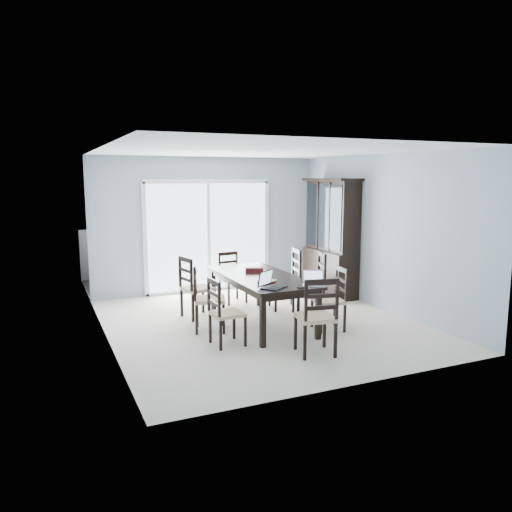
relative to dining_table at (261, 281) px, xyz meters
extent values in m
plane|color=silver|center=(0.00, 0.00, -0.67)|extent=(5.00, 5.00, 0.00)
plane|color=white|center=(0.00, 0.00, 1.93)|extent=(5.00, 5.00, 0.00)
cube|color=#97A6B5|center=(0.00, 2.50, 0.63)|extent=(4.50, 0.02, 2.60)
cube|color=#97A6B5|center=(-2.25, 0.00, 0.63)|extent=(0.02, 5.00, 2.60)
cube|color=#97A6B5|center=(2.25, 0.00, 0.63)|extent=(0.02, 5.00, 2.60)
cube|color=gray|center=(0.00, 3.50, -0.72)|extent=(4.50, 2.00, 0.10)
cube|color=#99999E|center=(0.00, 4.50, -0.12)|extent=(4.50, 0.06, 1.10)
cube|color=black|center=(0.00, 0.00, 0.06)|extent=(1.00, 2.20, 0.04)
cube|color=black|center=(0.00, 0.00, 0.00)|extent=(0.88, 2.08, 0.10)
cube|color=black|center=(-0.42, -1.00, -0.33)|extent=(0.07, 0.07, 0.69)
cube|color=black|center=(0.42, -1.00, -0.33)|extent=(0.07, 0.07, 0.69)
cube|color=black|center=(-0.42, 1.00, -0.33)|extent=(0.07, 0.07, 0.69)
cube|color=black|center=(0.42, 1.00, -0.33)|extent=(0.07, 0.07, 0.69)
cube|color=black|center=(2.01, 1.25, -0.25)|extent=(0.45, 1.30, 0.85)
cube|color=black|center=(2.04, 1.25, 0.83)|extent=(0.38, 1.30, 1.30)
cube|color=black|center=(2.01, 1.25, 1.50)|extent=(0.50, 1.38, 0.05)
cube|color=black|center=(1.84, 0.83, 0.83)|extent=(0.02, 0.36, 1.18)
cube|color=black|center=(1.84, 1.25, 0.83)|extent=(0.02, 0.36, 1.18)
cube|color=black|center=(1.84, 1.67, 0.83)|extent=(0.02, 0.36, 1.18)
cube|color=silver|center=(0.00, 2.48, 0.38)|extent=(2.40, 0.02, 2.10)
cube|color=white|center=(0.00, 2.46, 1.47)|extent=(2.52, 0.05, 0.08)
cube|color=white|center=(0.00, 2.46, 0.38)|extent=(0.06, 0.05, 2.10)
cube|color=white|center=(0.00, 2.46, -0.65)|extent=(2.52, 0.05, 0.05)
cube|color=black|center=(-0.99, -0.54, -0.47)|extent=(0.03, 0.03, 0.40)
cube|color=black|center=(-0.97, -0.89, -0.47)|extent=(0.03, 0.03, 0.40)
cube|color=black|center=(-0.64, -0.52, -0.47)|extent=(0.03, 0.03, 0.40)
cube|color=black|center=(-0.61, -0.87, -0.47)|extent=(0.03, 0.03, 0.40)
cube|color=tan|center=(-0.80, -0.70, -0.25)|extent=(0.42, 0.42, 0.05)
cube|color=black|center=(-0.94, 0.23, -0.45)|extent=(0.05, 0.05, 0.44)
cube|color=black|center=(-1.06, -0.13, -0.45)|extent=(0.05, 0.05, 0.44)
cube|color=black|center=(-0.57, 0.11, -0.45)|extent=(0.05, 0.05, 0.44)
cube|color=black|center=(-0.69, -0.26, -0.45)|extent=(0.05, 0.05, 0.44)
cube|color=tan|center=(-0.81, -0.01, -0.21)|extent=(0.54, 0.54, 0.05)
cube|color=black|center=(-1.00, 0.88, -0.45)|extent=(0.04, 0.04, 0.44)
cube|color=black|center=(-0.92, 0.50, -0.45)|extent=(0.04, 0.04, 0.44)
cube|color=black|center=(-0.61, 0.95, -0.45)|extent=(0.04, 0.04, 0.44)
cube|color=black|center=(-0.54, 0.57, -0.45)|extent=(0.04, 0.04, 0.44)
cube|color=tan|center=(-0.77, 0.73, -0.21)|extent=(0.50, 0.50, 0.05)
cube|color=black|center=(0.93, -0.89, -0.47)|extent=(0.04, 0.04, 0.41)
cube|color=black|center=(0.99, -0.53, -0.47)|extent=(0.04, 0.04, 0.41)
cube|color=black|center=(0.57, -0.83, -0.47)|extent=(0.04, 0.04, 0.41)
cube|color=black|center=(0.63, -0.47, -0.47)|extent=(0.04, 0.04, 0.41)
cube|color=tan|center=(0.78, -0.68, -0.24)|extent=(0.46, 0.46, 0.05)
cube|color=black|center=(1.02, -0.15, -0.44)|extent=(0.05, 0.05, 0.46)
cube|color=black|center=(1.14, 0.24, -0.44)|extent=(0.05, 0.05, 0.46)
cube|color=black|center=(0.63, -0.03, -0.44)|extent=(0.05, 0.05, 0.46)
cube|color=black|center=(0.75, 0.36, -0.44)|extent=(0.05, 0.05, 0.46)
cube|color=tan|center=(0.89, 0.10, -0.19)|extent=(0.56, 0.56, 0.05)
cube|color=black|center=(0.90, 0.44, -0.45)|extent=(0.04, 0.04, 0.45)
cube|color=black|center=(0.97, 0.83, -0.45)|extent=(0.04, 0.04, 0.45)
cube|color=black|center=(0.50, 0.51, -0.45)|extent=(0.04, 0.04, 0.45)
cube|color=black|center=(0.58, 0.90, -0.45)|extent=(0.04, 0.04, 0.45)
cube|color=tan|center=(0.74, 0.67, -0.19)|extent=(0.52, 0.52, 0.05)
cube|color=black|center=(-0.14, -1.63, -0.45)|extent=(0.04, 0.04, 0.45)
cube|color=black|center=(0.24, -1.71, -0.45)|extent=(0.04, 0.04, 0.45)
cube|color=black|center=(-0.06, -1.24, -0.45)|extent=(0.04, 0.04, 0.45)
cube|color=black|center=(0.32, -1.32, -0.45)|extent=(0.04, 0.04, 0.45)
cube|color=tan|center=(0.09, -1.48, -0.20)|extent=(0.52, 0.52, 0.05)
cube|color=black|center=(0.24, 1.58, -0.48)|extent=(0.04, 0.04, 0.40)
cube|color=black|center=(-0.11, 1.54, -0.48)|extent=(0.04, 0.04, 0.40)
cube|color=black|center=(0.28, 1.23, -0.48)|extent=(0.04, 0.04, 0.40)
cube|color=black|center=(-0.07, 1.20, -0.48)|extent=(0.04, 0.04, 0.40)
cube|color=tan|center=(0.09, 1.39, -0.25)|extent=(0.43, 0.43, 0.05)
cube|color=black|center=(-0.19, -0.86, 0.09)|extent=(0.41, 0.38, 0.02)
cube|color=silver|center=(-0.19, -0.86, 0.20)|extent=(0.27, 0.19, 0.18)
cube|color=#B0B0B3|center=(0.38, -0.94, 0.08)|extent=(0.35, 0.30, 0.02)
cube|color=silver|center=(0.38, -0.94, 0.19)|extent=(0.25, 0.13, 0.16)
cube|color=maroon|center=(-0.14, -0.53, 0.09)|extent=(0.26, 0.23, 0.03)
cube|color=gold|center=(-0.13, -0.53, 0.11)|extent=(0.29, 0.27, 0.01)
cube|color=black|center=(0.16, -1.00, 0.08)|extent=(0.13, 0.07, 0.01)
cube|color=#450D0E|center=(0.03, 0.32, 0.11)|extent=(0.31, 0.24, 0.07)
cube|color=brown|center=(-0.39, 3.59, -0.18)|extent=(2.23, 2.06, 0.98)
cube|color=gray|center=(-0.39, 3.59, 0.34)|extent=(2.29, 2.12, 0.07)
camera|label=1|loc=(-3.04, -6.74, 1.55)|focal=35.00mm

